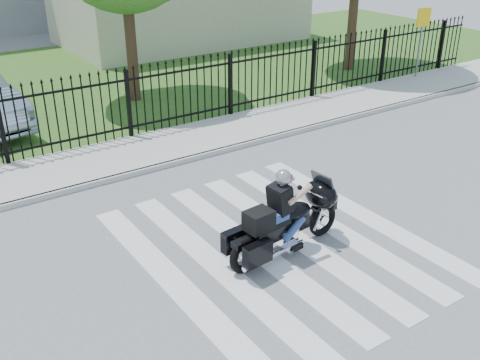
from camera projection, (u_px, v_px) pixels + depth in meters
ground at (277, 245)px, 9.73m from camera, size 120.00×120.00×0.00m
crosswalk at (277, 244)px, 9.73m from camera, size 5.00×5.50×0.01m
sidewalk at (149, 150)px, 13.42m from camera, size 40.00×2.00×0.12m
curb at (169, 164)px, 12.68m from camera, size 40.00×0.12×0.12m
grass_strip at (56, 85)px, 18.66m from camera, size 40.00×12.00×0.02m
iron_fence at (129, 106)px, 13.80m from camera, size 26.00×0.04×1.80m
building_low at (180, 0)px, 24.45m from camera, size 10.00×6.00×3.50m
motorcycle_rider at (284, 219)px, 9.22m from camera, size 2.41×0.87×1.59m
traffic_sign at (422, 28)px, 18.51m from camera, size 0.49×0.17×2.27m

